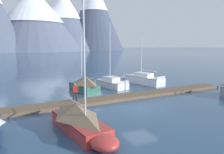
# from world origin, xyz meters

# --- Properties ---
(ground_plane) EXTENTS (700.00, 700.00, 0.00)m
(ground_plane) POSITION_xyz_m (0.00, 0.00, 0.00)
(ground_plane) COLOR #2D4C6B
(mountain_shoulder_ridge) EXTENTS (90.35, 90.35, 55.77)m
(mountain_shoulder_ridge) POSITION_xyz_m (6.17, 190.86, 29.89)
(mountain_shoulder_ridge) COLOR slate
(mountain_shoulder_ridge) RESTS_ON ground
(mountain_east_summit) EXTENTS (70.92, 70.92, 56.42)m
(mountain_east_summit) POSITION_xyz_m (34.21, 199.06, 29.78)
(mountain_east_summit) COLOR slate
(mountain_east_summit) RESTS_ON ground
(mountain_rear_spur) EXTENTS (59.78, 59.78, 68.96)m
(mountain_rear_spur) POSITION_xyz_m (63.30, 193.99, 36.15)
(mountain_rear_spur) COLOR #424C60
(mountain_rear_spur) RESTS_ON ground
(dock) EXTENTS (28.02, 4.27, 0.30)m
(dock) POSITION_xyz_m (0.00, 4.00, 0.15)
(dock) COLOR brown
(dock) RESTS_ON ground
(sailboat_second_berth) EXTENTS (2.86, 6.86, 8.13)m
(sailboat_second_berth) POSITION_xyz_m (-5.96, -2.60, 0.78)
(sailboat_second_berth) COLOR #B2332D
(sailboat_second_berth) RESTS_ON ground
(sailboat_mid_dock_port) EXTENTS (2.88, 5.63, 6.45)m
(sailboat_mid_dock_port) POSITION_xyz_m (-2.33, 9.20, 0.86)
(sailboat_mid_dock_port) COLOR #336B56
(sailboat_mid_dock_port) RESTS_ON ground
(sailboat_mid_dock_starboard) EXTENTS (2.99, 6.29, 8.23)m
(sailboat_mid_dock_starboard) POSITION_xyz_m (1.57, 10.42, 0.54)
(sailboat_mid_dock_starboard) COLOR silver
(sailboat_mid_dock_starboard) RESTS_ON ground
(sailboat_far_berth) EXTENTS (3.57, 7.69, 6.70)m
(sailboat_far_berth) POSITION_xyz_m (6.79, 11.06, 0.63)
(sailboat_far_berth) COLOR white
(sailboat_far_berth) RESTS_ON ground
(person_on_dock) EXTENTS (0.58, 0.30, 1.69)m
(person_on_dock) POSITION_xyz_m (-4.70, 3.85, 1.26)
(person_on_dock) COLOR #232328
(person_on_dock) RESTS_ON dock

